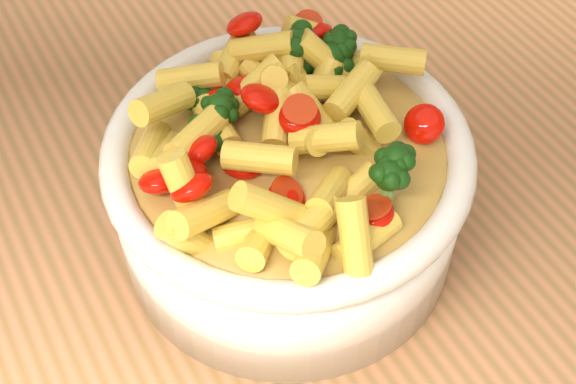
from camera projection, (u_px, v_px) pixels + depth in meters
table at (168, 317)px, 0.65m from camera, size 1.20×0.80×0.90m
serving_bowl at (288, 191)px, 0.53m from camera, size 0.24×0.24×0.10m
pasta_salad at (288, 124)px, 0.48m from camera, size 0.19×0.19×0.04m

